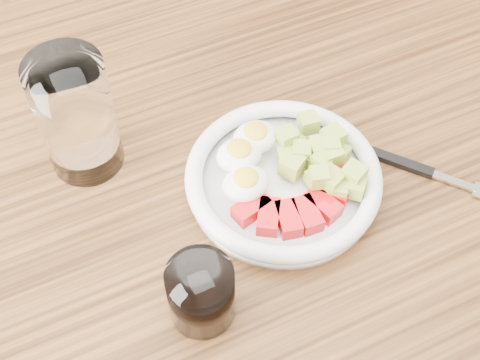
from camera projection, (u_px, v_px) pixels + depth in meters
The scene contains 5 objects.
dining_table at pixel (251, 244), 0.83m from camera, with size 1.50×0.90×0.77m.
bowl at pixel (283, 176), 0.74m from camera, with size 0.22×0.22×0.05m.
fork at pixel (417, 168), 0.77m from camera, with size 0.13×0.15×0.01m.
water_glass at pixel (76, 116), 0.72m from camera, with size 0.08×0.08×0.15m, color white.
coffee_glass at pixel (201, 293), 0.64m from camera, with size 0.07×0.07×0.07m.
Camera 1 is at (-0.19, -0.37, 1.39)m, focal length 50.00 mm.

